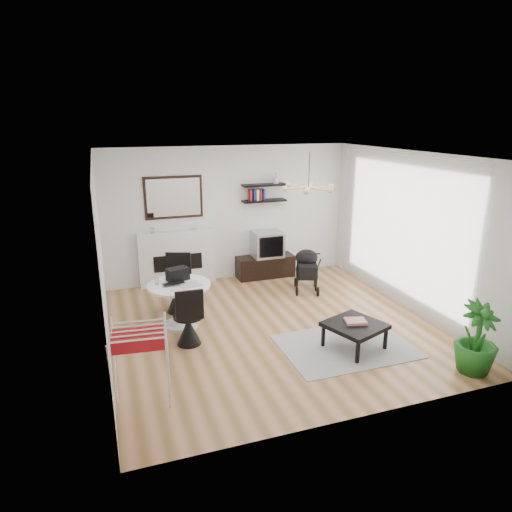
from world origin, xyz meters
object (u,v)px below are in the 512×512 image
object	(u,v)px
tv_console	(265,266)
stroller	(307,272)
crt_tv	(267,244)
drying_rack	(141,366)
coffee_table	(355,326)
potted_plant	(477,338)
fireplace	(177,251)
dining_table	(180,299)

from	to	relation	value
tv_console	stroller	bearing A→B (deg)	-63.92
crt_tv	drying_rack	bearing A→B (deg)	-127.91
coffee_table	potted_plant	size ratio (longest dim) A/B	0.98
tv_console	drying_rack	bearing A→B (deg)	-127.61
drying_rack	stroller	distance (m)	4.36
fireplace	coffee_table	size ratio (longest dim) A/B	2.29
tv_console	dining_table	size ratio (longest dim) A/B	1.21
fireplace	tv_console	bearing A→B (deg)	-4.55
crt_tv	coffee_table	bearing A→B (deg)	-88.10
stroller	potted_plant	world-z (taller)	potted_plant
fireplace	tv_console	size ratio (longest dim) A/B	1.80
drying_rack	stroller	size ratio (longest dim) A/B	1.11
dining_table	stroller	world-z (taller)	stroller
crt_tv	stroller	size ratio (longest dim) A/B	0.69
tv_console	dining_table	world-z (taller)	dining_table
tv_console	crt_tv	xyz separation A→B (m)	(0.03, -0.00, 0.49)
tv_console	stroller	world-z (taller)	stroller
dining_table	potted_plant	size ratio (longest dim) A/B	1.03
coffee_table	tv_console	bearing A→B (deg)	92.40
potted_plant	stroller	bearing A→B (deg)	103.24
tv_console	potted_plant	world-z (taller)	potted_plant
drying_rack	coffee_table	xyz separation A→B (m)	(3.03, 0.40, -0.17)
tv_console	coffee_table	distance (m)	3.35
drying_rack	stroller	xyz separation A→B (m)	(3.37, 2.76, -0.14)
dining_table	stroller	bearing A→B (deg)	17.68
coffee_table	crt_tv	bearing A→B (deg)	91.90
tv_console	fireplace	bearing A→B (deg)	175.45
fireplace	stroller	distance (m)	2.58
fireplace	coffee_table	xyz separation A→B (m)	(1.95, -3.49, -0.34)
dining_table	potted_plant	xyz separation A→B (m)	(3.40, -2.61, 0.00)
stroller	tv_console	bearing A→B (deg)	136.50
crt_tv	drying_rack	xyz separation A→B (m)	(-2.92, -3.75, -0.20)
fireplace	drying_rack	bearing A→B (deg)	-105.50
stroller	coffee_table	bearing A→B (deg)	-77.87
stroller	potted_plant	size ratio (longest dim) A/B	0.91
drying_rack	coffee_table	distance (m)	3.06
drying_rack	potted_plant	world-z (taller)	drying_rack
tv_console	potted_plant	distance (m)	4.61
potted_plant	crt_tv	bearing A→B (deg)	105.94
tv_console	stroller	xyz separation A→B (m)	(0.48, -0.99, 0.15)
dining_table	stroller	size ratio (longest dim) A/B	1.13
crt_tv	potted_plant	bearing A→B (deg)	-74.06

